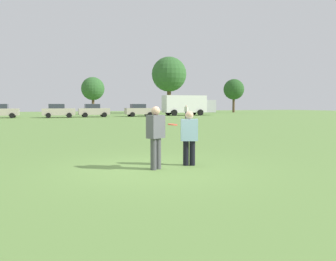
% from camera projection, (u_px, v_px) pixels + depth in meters
% --- Properties ---
extents(ground_plane, '(159.31, 159.31, 0.00)m').
position_uv_depth(ground_plane, '(151.00, 169.00, 9.08)').
color(ground_plane, '#6B9347').
extents(player_thrower, '(0.54, 0.45, 1.69)m').
position_uv_depth(player_thrower, '(156.00, 134.00, 8.96)').
color(player_thrower, '#4C4C51').
rests_on(player_thrower, ground).
extents(player_defender, '(0.54, 0.42, 1.55)m').
position_uv_depth(player_defender, '(189.00, 135.00, 9.56)').
color(player_defender, black).
rests_on(player_defender, ground).
extents(frisbee, '(0.27, 0.27, 0.06)m').
position_uv_depth(frisbee, '(173.00, 125.00, 9.14)').
color(frisbee, '#E54C33').
extents(parked_car_center, '(4.31, 2.43, 1.82)m').
position_uv_depth(parked_car_center, '(1.00, 111.00, 43.61)').
color(parked_car_center, '#B7AD99').
rests_on(parked_car_center, ground).
extents(parked_car_mid_right, '(4.31, 2.43, 1.82)m').
position_uv_depth(parked_car_mid_right, '(58.00, 111.00, 44.70)').
color(parked_car_mid_right, '#B7AD99').
rests_on(parked_car_mid_right, ground).
extents(parked_car_near_right, '(4.31, 2.43, 1.82)m').
position_uv_depth(parked_car_near_right, '(94.00, 110.00, 46.97)').
color(parked_car_near_right, '#B7AD99').
rests_on(parked_car_near_right, ground).
extents(parked_car_far_right, '(4.31, 2.43, 1.82)m').
position_uv_depth(parked_car_far_right, '(139.00, 110.00, 49.00)').
color(parked_car_far_right, '#B7AD99').
rests_on(parked_car_far_right, ground).
extents(box_truck, '(8.64, 3.37, 3.18)m').
position_uv_depth(box_truck, '(188.00, 104.00, 54.07)').
color(box_truck, white).
rests_on(box_truck, ground).
extents(bystander_sideline_watcher, '(0.43, 0.52, 1.65)m').
position_uv_depth(bystander_sideline_watcher, '(186.00, 111.00, 42.46)').
color(bystander_sideline_watcher, '#1E234C').
rests_on(bystander_sideline_watcher, ground).
extents(tree_west_maple, '(4.01, 4.01, 6.52)m').
position_uv_depth(tree_west_maple, '(93.00, 89.00, 58.66)').
color(tree_west_maple, brown).
rests_on(tree_west_maple, ground).
extents(tree_center_elm, '(6.87, 6.87, 11.17)m').
position_uv_depth(tree_center_elm, '(169.00, 74.00, 66.68)').
color(tree_center_elm, brown).
rests_on(tree_center_elm, ground).
extents(tree_east_birch, '(4.53, 4.53, 7.36)m').
position_uv_depth(tree_east_birch, '(234.00, 89.00, 74.34)').
color(tree_east_birch, brown).
rests_on(tree_east_birch, ground).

